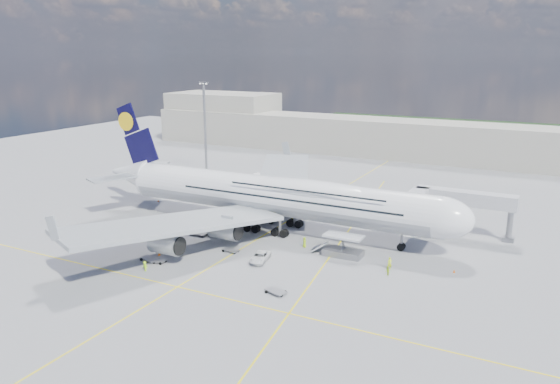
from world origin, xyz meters
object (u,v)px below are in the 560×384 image
at_px(catering_truck_inner, 283,188).
at_px(cone_wing_right_outer, 161,261).
at_px(airliner, 275,195).
at_px(cone_tail, 158,201).
at_px(dolly_row_b, 157,260).
at_px(cone_nose, 454,271).
at_px(service_van, 260,257).
at_px(dolly_row_a, 198,233).
at_px(dolly_nose_near, 231,250).
at_px(cone_wing_right_inner, 159,254).
at_px(cone_wing_left_inner, 275,201).
at_px(cone_wing_left_outer, 290,202).
at_px(crew_van, 305,242).
at_px(crew_nose, 390,263).
at_px(crew_wing, 198,228).
at_px(dolly_back, 160,223).
at_px(jet_bridge, 445,201).
at_px(light_mast, 205,127).
at_px(crew_loader, 387,271).
at_px(dolly_nose_far, 276,291).
at_px(crew_tug, 145,266).
at_px(dolly_row_c, 150,259).
at_px(catering_truck_outer, 265,182).
at_px(baggage_tug, 217,232).

height_order(catering_truck_inner, cone_wing_right_outer, catering_truck_inner).
relative_size(airliner, cone_tail, 163.66).
bearing_deg(cone_tail, dolly_row_b, -50.82).
bearing_deg(cone_nose, service_van, -161.44).
bearing_deg(dolly_row_a, dolly_nose_near, -26.20).
xyz_separation_m(dolly_row_a, cone_wing_right_inner, (0.27, -11.66, -0.11)).
distance_m(cone_wing_left_inner, cone_wing_left_outer, 3.32).
bearing_deg(crew_van, dolly_row_b, 106.40).
xyz_separation_m(crew_nose, crew_wing, (-37.20, 0.59, -0.00)).
distance_m(dolly_back, cone_wing_right_outer, 20.75).
xyz_separation_m(service_van, cone_wing_left_inner, (-14.72, 33.29, -0.45)).
distance_m(crew_van, cone_wing_left_outer, 29.27).
height_order(dolly_row_a, crew_nose, crew_nose).
bearing_deg(jet_bridge, light_mast, 160.98).
height_order(crew_nose, crew_van, crew_nose).
distance_m(crew_loader, cone_nose, 10.75).
bearing_deg(airliner, catering_truck_inner, 113.40).
xyz_separation_m(dolly_row_a, crew_nose, (36.57, 0.25, 0.61)).
relative_size(dolly_row_a, crew_van, 1.89).
distance_m(dolly_back, crew_nose, 47.27).
height_order(dolly_row_a, dolly_row_b, dolly_row_a).
height_order(dolly_nose_near, cone_wing_left_outer, cone_wing_left_outer).
distance_m(airliner, crew_wing, 15.79).
height_order(dolly_nose_far, cone_nose, cone_nose).
relative_size(airliner, service_van, 14.88).
bearing_deg(airliner, crew_tug, -106.90).
bearing_deg(airliner, dolly_row_a, -139.63).
bearing_deg(cone_tail, light_mast, 103.36).
distance_m(crew_tug, cone_wing_left_outer, 46.40).
bearing_deg(dolly_nose_far, jet_bridge, 83.42).
xyz_separation_m(jet_bridge, cone_wing_left_inner, (-38.73, 6.64, -6.56)).
bearing_deg(crew_loader, dolly_row_c, -105.34).
height_order(crew_loader, cone_wing_left_inner, crew_loader).
bearing_deg(crew_tug, airliner, 77.68).
bearing_deg(cone_wing_right_inner, dolly_nose_near, 34.95).
distance_m(dolly_row_b, crew_van, 25.50).
bearing_deg(catering_truck_inner, dolly_back, -132.65).
height_order(cone_nose, cone_tail, cone_nose).
bearing_deg(cone_wing_left_outer, airliner, -72.05).
xyz_separation_m(dolly_row_a, cone_tail, (-22.11, 15.17, -0.16)).
height_order(catering_truck_outer, cone_nose, catering_truck_outer).
xyz_separation_m(light_mast, dolly_row_a, (29.08, -44.51, -12.81)).
distance_m(dolly_nose_near, cone_wing_left_inner, 32.87).
bearing_deg(baggage_tug, crew_wing, -159.18).
bearing_deg(crew_tug, catering_truck_outer, 103.86).
bearing_deg(jet_bridge, cone_wing_right_outer, -137.80).
relative_size(crew_wing, cone_wing_right_inner, 3.38).
bearing_deg(jet_bridge, dolly_row_b, -138.17).
relative_size(baggage_tug, cone_tail, 7.23).
xyz_separation_m(dolly_nose_far, crew_loader, (12.26, 13.43, 0.43)).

